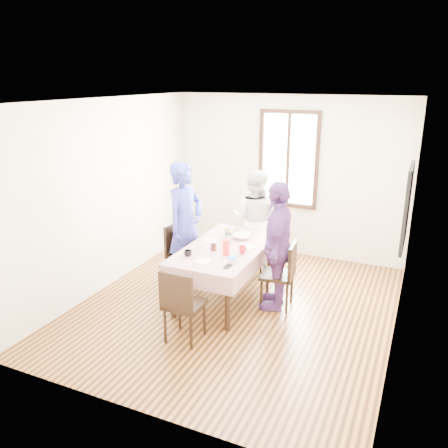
{
  "coord_description": "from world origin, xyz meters",
  "views": [
    {
      "loc": [
        2.13,
        -5.14,
        2.97
      ],
      "look_at": [
        -0.24,
        0.14,
        1.1
      ],
      "focal_mm": 36.77,
      "sensor_mm": 36.0,
      "label": 1
    }
  ],
  "objects": [
    {
      "name": "plate_far",
      "position": [
        -0.22,
        0.86,
        0.77
      ],
      "size": [
        0.2,
        0.2,
        0.01
      ],
      "primitive_type": "cylinder",
      "color": "white",
      "rests_on": "tablecloth"
    },
    {
      "name": "person_far",
      "position": [
        -0.24,
        1.34,
        0.81
      ],
      "size": [
        0.8,
        0.62,
        1.62
      ],
      "primitive_type": "imported",
      "rotation": [
        0.0,
        0.0,
        3.13
      ],
      "color": "silver",
      "rests_on": "ground"
    },
    {
      "name": "flower_bunch",
      "position": [
        -0.22,
        0.25,
        0.95
      ],
      "size": [
        0.09,
        0.09,
        0.1
      ],
      "primitive_type": null,
      "color": "yellow",
      "rests_on": "flower_vase"
    },
    {
      "name": "chair_left",
      "position": [
        -0.97,
        0.35,
        0.46
      ],
      "size": [
        0.47,
        0.47,
        0.91
      ],
      "primitive_type": "cube",
      "rotation": [
        0.0,
        0.0,
        -1.69
      ],
      "color": "black",
      "rests_on": "ground"
    },
    {
      "name": "butter_lid",
      "position": [
        0.06,
        -0.28,
        0.83
      ],
      "size": [
        0.12,
        0.12,
        0.01
      ],
      "primitive_type": "cylinder",
      "color": "blue",
      "rests_on": "butter_tub"
    },
    {
      "name": "window_frame",
      "position": [
        0.0,
        2.23,
        1.65
      ],
      "size": [
        1.02,
        0.06,
        1.62
      ],
      "primitive_type": "cube",
      "color": "black",
      "rests_on": "back_wall"
    },
    {
      "name": "right_wall",
      "position": [
        2.0,
        0.0,
        1.35
      ],
      "size": [
        0.0,
        4.5,
        4.5
      ],
      "primitive_type": "plane",
      "rotation": [
        1.57,
        0.0,
        -1.57
      ],
      "color": "beige",
      "rests_on": "ground"
    },
    {
      "name": "dining_table",
      "position": [
        -0.24,
        0.19,
        0.38
      ],
      "size": [
        0.88,
        1.7,
        0.75
      ],
      "primitive_type": "cube",
      "color": "black",
      "rests_on": "ground"
    },
    {
      "name": "mug_green",
      "position": [
        -0.36,
        0.57,
        0.8
      ],
      "size": [
        0.11,
        0.11,
        0.08
      ],
      "primitive_type": "imported",
      "rotation": [
        0.0,
        0.0,
        -0.06
      ],
      "color": "#0C7226",
      "rests_on": "tablecloth"
    },
    {
      "name": "chair_far",
      "position": [
        -0.24,
        1.36,
        0.46
      ],
      "size": [
        0.43,
        0.43,
        0.91
      ],
      "primitive_type": "cube",
      "rotation": [
        0.0,
        0.0,
        3.12
      ],
      "color": "black",
      "rests_on": "ground"
    },
    {
      "name": "serving_bowl",
      "position": [
        -0.16,
        0.58,
        0.79
      ],
      "size": [
        0.24,
        0.24,
        0.06
      ],
      "primitive_type": "imported",
      "rotation": [
        0.0,
        0.0,
        0.05
      ],
      "color": "white",
      "rests_on": "tablecloth"
    },
    {
      "name": "art_poster",
      "position": [
        1.98,
        0.3,
        1.55
      ],
      "size": [
        0.04,
        0.76,
        0.96
      ],
      "primitive_type": "cube",
      "color": "red",
      "rests_on": "right_wall"
    },
    {
      "name": "chair_right",
      "position": [
        0.49,
        0.25,
        0.46
      ],
      "size": [
        0.46,
        0.46,
        0.91
      ],
      "primitive_type": "cube",
      "rotation": [
        0.0,
        0.0,
        1.66
      ],
      "color": "black",
      "rests_on": "ground"
    },
    {
      "name": "smartphone",
      "position": [
        0.06,
        -0.43,
        0.77
      ],
      "size": [
        0.07,
        0.15,
        0.01
      ],
      "primitive_type": "cube",
      "color": "black",
      "rests_on": "tablecloth"
    },
    {
      "name": "tablecloth",
      "position": [
        -0.24,
        0.19,
        0.76
      ],
      "size": [
        1.0,
        1.82,
        0.01
      ],
      "primitive_type": "cube",
      "color": "#560412",
      "rests_on": "dining_table"
    },
    {
      "name": "drinking_glass",
      "position": [
        -0.52,
        -0.07,
        0.81
      ],
      "size": [
        0.06,
        0.06,
        0.09
      ],
      "primitive_type": "cylinder",
      "color": "silver",
      "rests_on": "tablecloth"
    },
    {
      "name": "mug_black",
      "position": [
        -0.54,
        -0.32,
        0.8
      ],
      "size": [
        0.11,
        0.11,
        0.08
      ],
      "primitive_type": "imported",
      "rotation": [
        0.0,
        0.0,
        0.09
      ],
      "color": "black",
      "rests_on": "tablecloth"
    },
    {
      "name": "back_wall",
      "position": [
        0.0,
        2.25,
        1.35
      ],
      "size": [
        4.0,
        0.0,
        4.0
      ],
      "primitive_type": "plane",
      "rotation": [
        1.57,
        0.0,
        0.0
      ],
      "color": "beige",
      "rests_on": "ground"
    },
    {
      "name": "chair_near",
      "position": [
        -0.24,
        -0.98,
        0.46
      ],
      "size": [
        0.42,
        0.42,
        0.91
      ],
      "primitive_type": "cube",
      "rotation": [
        0.0,
        0.0,
        -0.0
      ],
      "color": "black",
      "rests_on": "ground"
    },
    {
      "name": "butter_tub",
      "position": [
        0.06,
        -0.28,
        0.79
      ],
      "size": [
        0.13,
        0.13,
        0.06
      ],
      "primitive_type": "cylinder",
      "color": "white",
      "rests_on": "tablecloth"
    },
    {
      "name": "person_right",
      "position": [
        0.47,
        0.25,
        0.86
      ],
      "size": [
        0.61,
        1.07,
        1.73
      ],
      "primitive_type": "imported",
      "rotation": [
        0.0,
        0.0,
        -1.38
      ],
      "color": "#593172",
      "rests_on": "ground"
    },
    {
      "name": "jam_jar",
      "position": [
        -0.33,
        -0.0,
        0.81
      ],
      "size": [
        0.07,
        0.07,
        0.1
      ],
      "primitive_type": "cylinder",
      "color": "black",
      "rests_on": "tablecloth"
    },
    {
      "name": "ground",
      "position": [
        0.0,
        0.0,
        0.0
      ],
      "size": [
        4.5,
        4.5,
        0.0
      ],
      "primitive_type": "plane",
      "color": "black",
      "rests_on": "ground"
    },
    {
      "name": "person_left",
      "position": [
        -0.96,
        0.35,
        0.92
      ],
      "size": [
        0.57,
        0.75,
        1.85
      ],
      "primitive_type": "imported",
      "rotation": [
        0.0,
        0.0,
        1.37
      ],
      "color": "#31359A",
      "rests_on": "ground"
    },
    {
      "name": "mug_flag",
      "position": [
        0.06,
        0.06,
        0.81
      ],
      "size": [
        0.12,
        0.12,
        0.1
      ],
      "primitive_type": "imported",
      "rotation": [
        0.0,
        0.0,
        0.19
      ],
      "color": "red",
      "rests_on": "tablecloth"
    },
    {
      "name": "plate_right",
      "position": [
        0.06,
        0.31,
        0.77
      ],
      "size": [
        0.2,
        0.2,
        0.01
      ],
      "primitive_type": "cylinder",
      "color": "white",
      "rests_on": "tablecloth"
    },
    {
      "name": "flower_vase",
      "position": [
        -0.22,
        0.25,
        0.83
      ],
      "size": [
        0.07,
        0.07,
        0.14
      ],
      "primitive_type": "cylinder",
      "color": "silver",
      "rests_on": "tablecloth"
    },
    {
      "name": "plate_left",
      "position": [
        -0.52,
        0.32,
        0.77
      ],
      "size": [
        0.2,
        0.2,
        0.01
      ],
      "primitive_type": "cylinder",
      "color": "white",
      "rests_on": "tablecloth"
    },
    {
      "name": "window_pane",
      "position": [
        0.0,
        2.24,
        1.65
      ],
      "size": [
        0.9,
        0.02,
        1.5
      ],
      "primitive_type": "cube",
      "color": "white",
      "rests_on": "back_wall"
    },
    {
      "name": "plate_near",
      "position": [
        -0.28,
        -0.41,
        0.77
      ],
      "size": [
        0.2,
        0.2,
        0.01
      ],
      "primitive_type": "cylinder",
      "color": "white",
      "rests_on": "tablecloth"
    },
    {
      "name": "juice_carton",
      "position": [
        -0.11,
        -0.09,
        0.87
      ],
      "size": [
        0.07,
        0.07,
        0.21
      ],
      "primitive_type": "cube",
      "color": "red",
      "rests_on": "tablecloth"
    }
  ]
}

